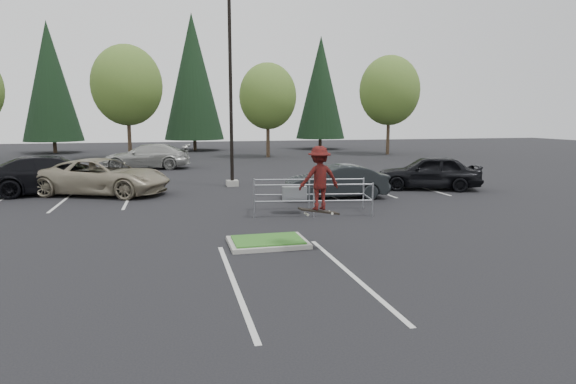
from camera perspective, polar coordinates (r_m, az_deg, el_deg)
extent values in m
plane|color=black|center=(13.79, -2.42, -6.23)|extent=(120.00, 120.00, 0.00)
cube|color=gray|center=(13.77, -2.42, -5.99)|extent=(2.20, 1.60, 0.12)
cube|color=#2F6A21|center=(13.75, -2.42, -5.68)|extent=(1.95, 1.35, 0.05)
cube|color=beige|center=(22.43, -18.41, -0.79)|extent=(0.12, 5.20, 0.01)
cube|color=beige|center=(22.82, -25.18, -1.03)|extent=(0.12, 5.20, 0.01)
cube|color=beige|center=(23.45, 4.06, 0.04)|extent=(0.12, 5.20, 0.01)
cube|color=beige|center=(24.40, 10.11, 0.27)|extent=(0.12, 5.20, 0.01)
cube|color=beige|center=(25.60, 15.65, 0.48)|extent=(0.12, 5.20, 0.01)
cube|color=beige|center=(10.75, -6.41, -10.67)|extent=(0.12, 6.00, 0.01)
cube|color=beige|center=(11.38, 7.39, -9.57)|extent=(0.12, 6.00, 0.01)
cube|color=gray|center=(25.48, -6.62, 1.05)|extent=(0.60, 0.60, 0.30)
cylinder|color=black|center=(25.29, -6.82, 12.00)|extent=(0.18, 0.18, 10.00)
cylinder|color=#38281C|center=(43.73, -18.27, 6.00)|extent=(0.32, 0.32, 3.50)
ellipsoid|color=#3D6A27|center=(43.77, -18.56, 11.90)|extent=(5.89, 5.89, 6.77)
sphere|color=#3D6A27|center=(43.39, -17.74, 11.00)|extent=(3.68, 3.68, 3.68)
sphere|color=#3D6A27|center=(44.18, -19.14, 11.12)|extent=(4.05, 4.05, 4.05)
cylinder|color=#38281C|center=(43.76, -2.38, 6.14)|extent=(0.32, 0.32, 3.04)
ellipsoid|color=#3D6A27|center=(43.75, -2.42, 11.28)|extent=(5.12, 5.12, 5.89)
sphere|color=#3D6A27|center=(43.56, -1.55, 10.45)|extent=(3.20, 3.20, 3.20)
sphere|color=#3D6A27|center=(44.03, -3.17, 10.63)|extent=(3.52, 3.52, 3.52)
cylinder|color=#38281C|center=(48.04, 11.76, 6.43)|extent=(0.32, 0.32, 3.42)
ellipsoid|color=#3D6A27|center=(48.07, 11.93, 11.69)|extent=(5.76, 5.76, 6.62)
sphere|color=#3D6A27|center=(48.03, 12.72, 10.81)|extent=(3.60, 3.60, 3.60)
sphere|color=#3D6A27|center=(48.19, 11.15, 11.06)|extent=(3.96, 3.96, 3.96)
cylinder|color=#38281C|center=(54.36, -25.90, 4.82)|extent=(0.36, 0.36, 1.20)
cone|color=black|center=(54.39, -26.37, 11.66)|extent=(5.72, 5.72, 11.80)
cylinder|color=#38281C|center=(53.71, -10.97, 5.51)|extent=(0.36, 0.36, 1.20)
cone|color=black|center=(53.79, -11.20, 13.24)|extent=(6.38, 6.38, 13.30)
cylinder|color=#38281C|center=(55.20, 3.82, 5.74)|extent=(0.36, 0.36, 1.20)
cone|color=black|center=(55.21, 3.89, 12.22)|extent=(5.50, 5.50, 11.30)
cylinder|color=#909298|center=(17.26, -4.03, -1.07)|extent=(0.06, 0.06, 1.24)
cylinder|color=#909298|center=(18.75, -4.02, -0.27)|extent=(0.06, 0.06, 1.24)
cylinder|color=#909298|center=(17.39, 3.08, -0.98)|extent=(0.06, 0.06, 1.24)
cylinder|color=#909298|center=(18.86, 2.53, -0.20)|extent=(0.06, 0.06, 1.24)
cylinder|color=#909298|center=(17.77, 9.99, -0.89)|extent=(0.06, 0.06, 1.24)
cylinder|color=#909298|center=(19.22, 8.92, -0.13)|extent=(0.06, 0.06, 1.24)
cylinder|color=#909298|center=(17.39, 3.08, -1.07)|extent=(4.25, 0.79, 0.05)
cylinder|color=#909298|center=(17.30, 3.10, 0.86)|extent=(4.25, 0.79, 0.05)
cylinder|color=#909298|center=(18.87, 2.53, -0.29)|extent=(4.25, 0.79, 0.05)
cylinder|color=#909298|center=(18.78, 2.54, 1.50)|extent=(4.25, 0.79, 0.05)
cube|color=#909298|center=(18.03, 0.76, -0.11)|extent=(1.00, 0.71, 0.52)
cube|color=black|center=(12.88, 3.67, -2.27)|extent=(1.12, 0.41, 0.23)
cylinder|color=beige|center=(12.69, 2.36, -2.71)|extent=(0.07, 0.04, 0.07)
cylinder|color=beige|center=(12.91, 2.09, -2.52)|extent=(0.07, 0.04, 0.07)
cylinder|color=beige|center=(12.89, 5.26, -2.56)|extent=(0.07, 0.04, 0.07)
cylinder|color=beige|center=(13.10, 4.94, -2.37)|extent=(0.07, 0.04, 0.07)
imported|color=maroon|center=(12.74, 3.71, 1.66)|extent=(1.13, 0.70, 1.69)
imported|color=gray|center=(24.07, -21.19, 1.72)|extent=(6.71, 5.02, 1.69)
imported|color=black|center=(25.29, -25.98, 1.86)|extent=(6.49, 3.38, 1.80)
imported|color=black|center=(21.47, 5.71, 1.21)|extent=(4.62, 1.86, 1.49)
imported|color=black|center=(25.17, 16.41, 2.27)|extent=(5.42, 3.72, 1.71)
imported|color=#ABACA6|center=(35.20, -16.32, 4.07)|extent=(6.22, 3.17, 1.73)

